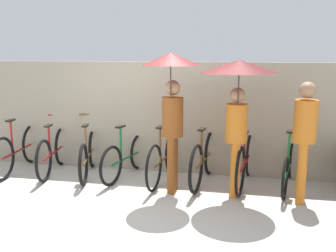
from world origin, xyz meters
TOP-DOWN VIEW (x-y plane):
  - ground_plane at (0.00, 0.00)m, footprint 30.00×30.00m
  - back_wall at (0.00, 1.92)m, footprint 13.67×0.12m
  - parked_bicycle_0 at (-2.36, 1.40)m, footprint 0.44×1.82m
  - parked_bicycle_1 at (-1.69, 1.43)m, footprint 0.47×1.67m
  - parked_bicycle_2 at (-1.01, 1.41)m, footprint 0.57×1.64m
  - parked_bicycle_3 at (-0.34, 1.47)m, footprint 0.52×1.62m
  - parked_bicycle_4 at (0.34, 1.40)m, footprint 0.44×1.75m
  - parked_bicycle_5 at (1.01, 1.43)m, footprint 0.44×1.74m
  - parked_bicycle_6 at (1.69, 1.46)m, footprint 0.45×1.77m
  - parked_bicycle_7 at (2.37, 1.45)m, footprint 0.51×1.66m
  - pedestrian_leading at (0.58, 0.85)m, footprint 0.85×0.85m
  - pedestrian_center at (1.54, 0.87)m, footprint 1.07×1.07m
  - pedestrian_trailing at (2.48, 0.91)m, footprint 0.32×0.32m

SIDE VIEW (x-z plane):
  - ground_plane at x=0.00m, z-range 0.00..0.00m
  - parked_bicycle_7 at x=2.37m, z-range -0.16..0.87m
  - parked_bicycle_3 at x=-0.34m, z-range -0.15..0.86m
  - parked_bicycle_2 at x=-1.01m, z-range -0.15..0.88m
  - parked_bicycle_1 at x=-1.69m, z-range -0.12..0.87m
  - parked_bicycle_4 at x=0.34m, z-range -0.11..0.89m
  - parked_bicycle_0 at x=-2.36m, z-range -0.15..0.94m
  - parked_bicycle_6 at x=1.69m, z-range -0.13..0.93m
  - parked_bicycle_5 at x=1.01m, z-range -0.09..0.89m
  - back_wall at x=0.00m, z-range 0.00..1.97m
  - pedestrian_trailing at x=2.48m, z-range 0.16..1.90m
  - pedestrian_leading at x=0.58m, z-range 0.52..2.66m
  - pedestrian_center at x=1.54m, z-range 0.61..2.65m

